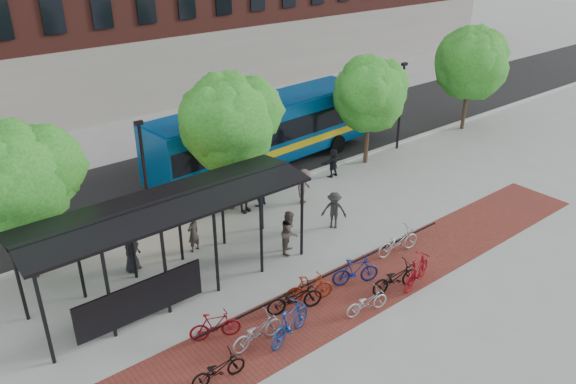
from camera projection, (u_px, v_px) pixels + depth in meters
ground at (325, 215)px, 26.00m from camera, size 160.00×160.00×0.00m
asphalt_street at (230, 162)px, 31.61m from camera, size 160.00×8.00×0.01m
curb at (273, 185)px, 28.78m from camera, size 160.00×0.25×0.12m
brick_strip at (374, 280)px, 21.37m from camera, size 24.00×3.00×0.01m
bike_rack_rail at (333, 282)px, 21.27m from camera, size 12.00×0.05×0.95m
bus_shelter at (166, 215)px, 19.78m from camera, size 10.60×3.07×3.60m
tree_a at (15, 175)px, 19.80m from camera, size 4.90×4.00×6.18m
tree_b at (229, 118)px, 24.76m from camera, size 5.15×4.20×6.47m
tree_c at (370, 92)px, 29.98m from camera, size 4.66×3.80×5.92m
tree_d at (472, 60)px, 34.85m from camera, size 5.39×4.40×6.55m
lamp_post_left at (145, 175)px, 23.39m from camera, size 0.35×0.20×5.12m
lamp_post_right at (401, 104)px, 32.36m from camera, size 0.35×0.20×5.12m
bus at (263, 130)px, 30.31m from camera, size 13.75×3.94×3.67m
bike_0 at (218, 369)px, 16.52m from camera, size 1.79×0.79×0.91m
bike_1 at (215, 326)px, 18.20m from camera, size 1.75×1.10×1.02m
bike_2 at (257, 331)px, 17.95m from camera, size 1.97×0.75×1.02m
bike_3 at (290, 323)px, 18.16m from camera, size 2.17×1.17×1.26m
bike_4 at (295, 298)px, 19.48m from camera, size 2.18×1.29×1.08m
bike_5 at (309, 288)px, 20.00m from camera, size 1.87×1.13×1.08m
bike_6 at (367, 302)px, 19.43m from camera, size 1.77×0.87×0.89m
bike_7 at (355, 271)px, 20.93m from camera, size 1.90×1.20×1.11m
bike_8 at (395, 278)px, 20.58m from camera, size 2.14×1.05×1.07m
bike_9 at (417, 271)px, 20.87m from camera, size 2.08×1.09×1.20m
bike_10 at (398, 242)px, 22.86m from camera, size 2.15×0.95×1.09m
pedestrian_0 at (131, 251)px, 21.60m from camera, size 1.03×0.98×1.77m
pedestrian_1 at (193, 233)px, 22.92m from camera, size 0.67×0.53×1.62m
pedestrian_2 at (258, 190)px, 26.57m from camera, size 0.88×0.73×1.63m
pedestrian_3 at (304, 187)px, 26.75m from camera, size 1.31×1.09×1.76m
pedestrian_4 at (244, 193)px, 25.93m from camera, size 1.19×0.62×1.95m
pedestrian_5 at (333, 162)px, 29.62m from camera, size 1.49×0.57×1.57m
pedestrian_8 at (290, 232)px, 22.80m from camera, size 1.15×1.12×1.86m
pedestrian_9 at (334, 210)px, 24.63m from camera, size 1.23×1.24×1.72m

